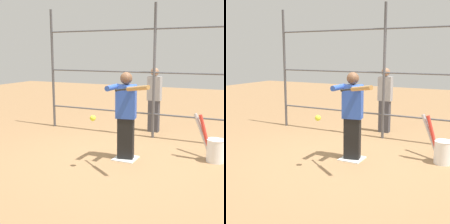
{
  "view_description": "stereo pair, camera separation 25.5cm",
  "coord_description": "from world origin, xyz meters",
  "views": [
    {
      "loc": [
        -2.06,
        5.0,
        1.9
      ],
      "look_at": [
        0.14,
        0.28,
        0.91
      ],
      "focal_mm": 50.0,
      "sensor_mm": 36.0,
      "label": 1
    },
    {
      "loc": [
        -2.29,
        4.89,
        1.9
      ],
      "look_at": [
        0.14,
        0.28,
        0.91
      ],
      "focal_mm": 50.0,
      "sensor_mm": 36.0,
      "label": 2
    }
  ],
  "objects": [
    {
      "name": "bystander_behind_fence",
      "position": [
        0.15,
        -2.15,
        0.81
      ],
      "size": [
        0.32,
        0.2,
        1.55
      ],
      "color": "#3F3F47",
      "rests_on": "ground"
    },
    {
      "name": "softball_in_flight",
      "position": [
        0.28,
        0.71,
        0.87
      ],
      "size": [
        0.1,
        0.1,
        0.1
      ],
      "color": "yellow"
    },
    {
      "name": "baseball_bat_swinging",
      "position": [
        -0.43,
        0.71,
        1.38
      ],
      "size": [
        0.74,
        0.52,
        0.18
      ],
      "color": "black"
    },
    {
      "name": "bat_bucket",
      "position": [
        -1.44,
        -0.56,
        0.25
      ],
      "size": [
        0.65,
        0.65,
        0.84
      ],
      "color": "white",
      "rests_on": "ground"
    },
    {
      "name": "fence_backstop",
      "position": [
        0.0,
        -1.6,
        1.47
      ],
      "size": [
        5.42,
        0.06,
        2.94
      ],
      "color": "#4C4C51",
      "rests_on": "ground"
    },
    {
      "name": "ground_plane",
      "position": [
        0.0,
        0.0,
        0.0
      ],
      "size": [
        24.0,
        24.0,
        0.0
      ],
      "primitive_type": "plane",
      "color": "#9E754C"
    },
    {
      "name": "batter",
      "position": [
        0.0,
        0.02,
        0.85
      ],
      "size": [
        0.4,
        0.58,
        1.57
      ],
      "color": "black",
      "rests_on": "ground"
    },
    {
      "name": "home_plate",
      "position": [
        0.0,
        0.0,
        0.01
      ],
      "size": [
        0.4,
        0.4,
        0.02
      ],
      "color": "white",
      "rests_on": "ground"
    }
  ]
}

